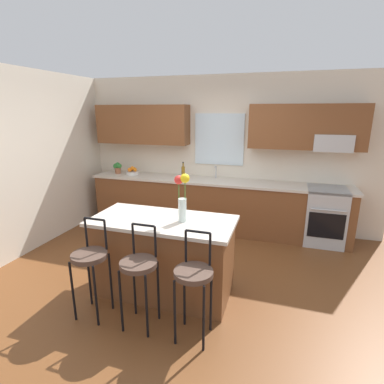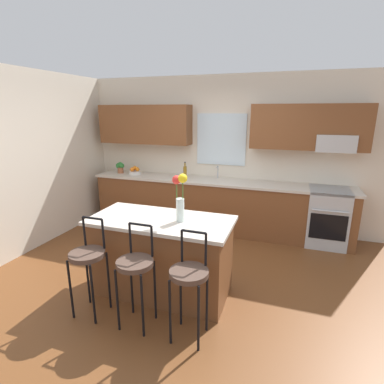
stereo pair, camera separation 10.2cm
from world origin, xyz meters
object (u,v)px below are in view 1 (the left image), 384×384
Objects in this scene: bar_stool_far at (194,277)px; bottle_olive_oil at (183,172)px; potted_plant_small at (118,167)px; flower_vase at (182,196)px; oven_range at (324,216)px; bar_stool_near at (90,260)px; fruit_bowl_oranges at (133,172)px; bar_stool_middle at (139,268)px; kitchen_island at (164,256)px.

bottle_olive_oil reaches higher than bar_stool_far.
potted_plant_small reaches higher than bar_stool_far.
bottle_olive_oil is (-1.01, 2.67, 0.40)m from bar_stool_far.
oven_range is at bearing 49.94° from flower_vase.
potted_plant_small is at bearing 131.46° from bar_stool_far.
bar_stool_near is 1.15m from flower_vase.
fruit_bowl_oranges is 1.03m from bottle_olive_oil.
potted_plant_small is at bearing 124.11° from bar_stool_middle.
bar_stool_middle is 0.87m from flower_vase.
potted_plant_small reaches higher than oven_range.
fruit_bowl_oranges is 0.83× the size of bottle_olive_oil.
fruit_bowl_oranges is at bearing 129.81° from flower_vase.
kitchen_island is 5.58× the size of bottle_olive_oil.
bar_stool_near is at bearing -91.87° from bottle_olive_oil.
fruit_bowl_oranges is 0.33m from potted_plant_small.
bar_stool_far is 0.89m from flower_vase.
bar_stool_middle is (0.00, -0.60, 0.17)m from kitchen_island.
kitchen_island is (-1.95, -2.04, 0.00)m from oven_range.
oven_range is at bearing 53.60° from bar_stool_middle.
flower_vase is 2.91m from potted_plant_small.
fruit_bowl_oranges is 1.10× the size of potted_plant_small.
kitchen_island is 1.55× the size of bar_stool_near.
bar_stool_far is at bearing 0.00° from bar_stool_near.
kitchen_island is at bearing 47.55° from bar_stool_near.
bottle_olive_oil is (0.09, 2.67, 0.40)m from bar_stool_near.
bar_stool_near is at bearing -132.45° from kitchen_island.
bar_stool_far reaches higher than oven_range.
bar_stool_middle is 3.59× the size of bottle_olive_oil.
bottle_olive_oil is at bearing 179.41° from oven_range.
bottle_olive_oil is (-0.46, 2.07, 0.57)m from kitchen_island.
bar_stool_far is at bearing -48.54° from potted_plant_small.
bar_stool_middle is 0.55m from bar_stool_far.
bar_stool_middle is at bearing -55.89° from potted_plant_small.
oven_range is at bearing -0.40° from potted_plant_small.
kitchen_island is 1.55× the size of bar_stool_middle.
bar_stool_near is 4.34× the size of fruit_bowl_oranges.
bar_stool_middle and bar_stool_far have the same top height.
oven_range is at bearing -0.59° from bottle_olive_oil.
bar_stool_middle is 4.34× the size of fruit_bowl_oranges.
bar_stool_near is (-2.50, -2.64, 0.18)m from oven_range.
bar_stool_middle is at bearing -90.00° from kitchen_island.
bottle_olive_oil reaches higher than bar_stool_near.
bar_stool_far is 4.80× the size of potted_plant_small.
flower_vase is 1.85× the size of bottle_olive_oil.
flower_vase is 2.47× the size of potted_plant_small.
oven_range is 3.80m from potted_plant_small.
bar_stool_near and bar_stool_far have the same top height.
kitchen_island is 0.78m from flower_vase.
oven_range is 2.48m from bottle_olive_oil.
bar_stool_near is at bearing -64.76° from potted_plant_small.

